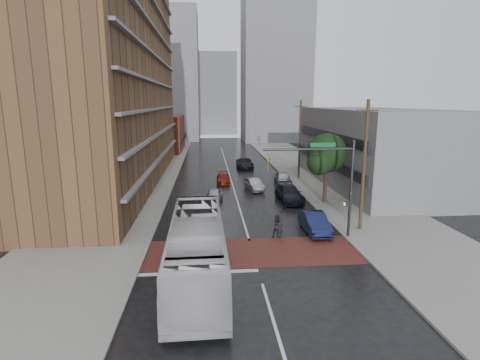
{
  "coord_description": "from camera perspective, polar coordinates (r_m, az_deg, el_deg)",
  "views": [
    {
      "loc": [
        -2.84,
        -22.76,
        9.86
      ],
      "look_at": [
        -0.27,
        7.26,
        3.5
      ],
      "focal_mm": 28.0,
      "sensor_mm": 36.0,
      "label": 1
    }
  ],
  "objects": [
    {
      "name": "crosswalk",
      "position": [
        25.42,
        1.94,
        -10.89
      ],
      "size": [
        14.0,
        5.0,
        0.02
      ],
      "primitive_type": "cube",
      "color": "maroon",
      "rests_on": "ground"
    },
    {
      "name": "car_parked_far",
      "position": [
        45.46,
        6.54,
        0.28
      ],
      "size": [
        1.91,
        4.43,
        1.49
      ],
      "primitive_type": "imported",
      "rotation": [
        0.0,
        0.0,
        -0.04
      ],
      "color": "#ADB0B5",
      "rests_on": "ground"
    },
    {
      "name": "car_travel_c",
      "position": [
        45.93,
        -2.58,
        0.26
      ],
      "size": [
        1.76,
        4.09,
        1.17
      ],
      "primitive_type": "imported",
      "rotation": [
        0.0,
        0.0,
        -0.03
      ],
      "color": "maroon",
      "rests_on": "ground"
    },
    {
      "name": "distant_tower_east",
      "position": [
        96.59,
        5.39,
        16.71
      ],
      "size": [
        16.0,
        14.0,
        36.0
      ],
      "primitive_type": "cube",
      "color": "gray",
      "rests_on": "ground"
    },
    {
      "name": "sidewalk_west",
      "position": [
        49.51,
        -14.87,
        0.12
      ],
      "size": [
        9.0,
        90.0,
        0.15
      ],
      "primitive_type": "cube",
      "color": "gray",
      "rests_on": "ground"
    },
    {
      "name": "car_travel_a",
      "position": [
        37.36,
        -4.01,
        -2.39
      ],
      "size": [
        2.13,
        3.99,
        1.29
      ],
      "primitive_type": "imported",
      "rotation": [
        0.0,
        0.0,
        -0.17
      ],
      "color": "#B0B3B8",
      "rests_on": "ground"
    },
    {
      "name": "storefront_west",
      "position": [
        77.56,
        -11.75,
        6.98
      ],
      "size": [
        8.0,
        16.0,
        7.0
      ],
      "primitive_type": "cube",
      "color": "brown",
      "rests_on": "ground"
    },
    {
      "name": "suv_travel",
      "position": [
        56.23,
        0.75,
        2.57
      ],
      "size": [
        2.54,
        5.28,
        1.45
      ],
      "primitive_type": "imported",
      "rotation": [
        0.0,
        0.0,
        -0.03
      ],
      "color": "black",
      "rests_on": "ground"
    },
    {
      "name": "building_east",
      "position": [
        47.23,
        19.38,
        4.73
      ],
      "size": [
        11.0,
        26.0,
        9.0
      ],
      "primitive_type": "cube",
      "color": "gray",
      "rests_on": "ground"
    },
    {
      "name": "pedestrian_a",
      "position": [
        27.8,
        6.07,
        -7.28
      ],
      "size": [
        0.6,
        0.44,
        1.5
      ],
      "primitive_type": "imported",
      "rotation": [
        0.0,
        0.0,
        -0.16
      ],
      "color": "black",
      "rests_on": "ground"
    },
    {
      "name": "car_parked_near",
      "position": [
        29.39,
        11.31,
        -6.38
      ],
      "size": [
        1.58,
        4.54,
        1.5
      ],
      "primitive_type": "imported",
      "rotation": [
        0.0,
        0.0,
        0.0
      ],
      "color": "#121A3F",
      "rests_on": "ground"
    },
    {
      "name": "apartment_block",
      "position": [
        48.25,
        -19.04,
        16.22
      ],
      "size": [
        10.0,
        44.0,
        28.0
      ],
      "primitive_type": "cube",
      "color": "brown",
      "rests_on": "ground"
    },
    {
      "name": "signal_mast",
      "position": [
        27.2,
        13.83,
        0.7
      ],
      "size": [
        6.5,
        0.3,
        7.2
      ],
      "color": "#2D2D33",
      "rests_on": "ground"
    },
    {
      "name": "street_tree",
      "position": [
        36.96,
        13.08,
        3.64
      ],
      "size": [
        4.2,
        4.1,
        6.9
      ],
      "color": "#332319",
      "rests_on": "ground"
    },
    {
      "name": "utility_pole_near",
      "position": [
        29.56,
        18.38,
        2.12
      ],
      "size": [
        1.6,
        0.26,
        10.0
      ],
      "color": "#473321",
      "rests_on": "ground"
    },
    {
      "name": "utility_pole_far",
      "position": [
        48.42,
        9.09,
        6.18
      ],
      "size": [
        1.6,
        0.26,
        10.0
      ],
      "color": "#473321",
      "rests_on": "ground"
    },
    {
      "name": "car_parked_mid",
      "position": [
        37.89,
        7.51,
        -2.05
      ],
      "size": [
        2.36,
        5.42,
        1.55
      ],
      "primitive_type": "imported",
      "rotation": [
        0.0,
        0.0,
        0.04
      ],
      "color": "black",
      "rests_on": "ground"
    },
    {
      "name": "ground",
      "position": [
        24.97,
        2.08,
        -11.35
      ],
      "size": [
        160.0,
        160.0,
        0.0
      ],
      "primitive_type": "plane",
      "color": "black",
      "rests_on": "ground"
    },
    {
      "name": "car_travel_b",
      "position": [
        42.17,
        2.18,
        -0.69
      ],
      "size": [
        2.06,
        4.19,
        1.32
      ],
      "primitive_type": "imported",
      "rotation": [
        0.0,
        0.0,
        0.17
      ],
      "color": "#989A9F",
      "rests_on": "ground"
    },
    {
      "name": "transit_bus",
      "position": [
        21.46,
        -6.58,
        -10.31
      ],
      "size": [
        3.15,
        12.75,
        3.54
      ],
      "primitive_type": "imported",
      "rotation": [
        0.0,
        0.0,
        0.01
      ],
      "color": "silver",
      "rests_on": "ground"
    },
    {
      "name": "distant_tower_center",
      "position": [
        117.81,
        -3.6,
        12.94
      ],
      "size": [
        12.0,
        10.0,
        24.0
      ],
      "primitive_type": "cube",
      "color": "gray",
      "rests_on": "ground"
    },
    {
      "name": "sidewalk_east",
      "position": [
        50.82,
        11.59,
        0.58
      ],
      "size": [
        9.0,
        90.0,
        0.15
      ],
      "primitive_type": "cube",
      "color": "gray",
      "rests_on": "ground"
    },
    {
      "name": "distant_tower_west",
      "position": [
        101.56,
        -11.6,
        15.16
      ],
      "size": [
        18.0,
        16.0,
        32.0
      ],
      "primitive_type": "cube",
      "color": "gray",
      "rests_on": "ground"
    },
    {
      "name": "pedestrian_b",
      "position": [
        27.73,
        5.77,
        -7.05
      ],
      "size": [
        0.9,
        0.72,
        1.75
      ],
      "primitive_type": "imported",
      "rotation": [
        0.0,
        0.0,
        -0.07
      ],
      "color": "black",
      "rests_on": "ground"
    }
  ]
}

